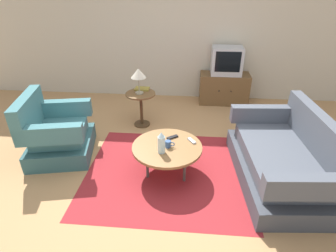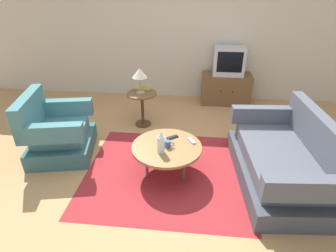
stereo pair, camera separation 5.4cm
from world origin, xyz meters
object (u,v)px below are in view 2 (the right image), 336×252
object	(u,v)px
armchair	(57,134)
television	(229,61)
coffee_table	(167,148)
side_table	(142,102)
table_lamp	(140,74)
mug	(168,144)
vase	(161,143)
book	(143,89)
tv_remote_dark	(172,137)
tv_remote_silver	(192,141)
tv_stand	(226,89)
couch	(284,162)

from	to	relation	value
armchair	television	world-z (taller)	television
coffee_table	side_table	distance (m)	1.37
table_lamp	mug	world-z (taller)	table_lamp
side_table	vase	world-z (taller)	vase
coffee_table	book	xyz separation A→B (m)	(-0.55, 1.42, 0.22)
coffee_table	mug	xyz separation A→B (m)	(0.01, -0.02, 0.07)
tv_remote_dark	table_lamp	bearing A→B (deg)	83.24
table_lamp	mug	bearing A→B (deg)	-65.31
mug	tv_remote_silver	distance (m)	0.33
television	armchair	bearing A→B (deg)	-140.69
tv_stand	tv_remote_dark	size ratio (longest dim) A/B	6.24
mug	book	bearing A→B (deg)	111.52
television	vase	size ratio (longest dim) A/B	2.06
armchair	tv_remote_silver	size ratio (longest dim) A/B	7.24
side_table	tv_remote_silver	xyz separation A→B (m)	(0.85, -1.12, -0.00)
mug	armchair	bearing A→B (deg)	169.14
coffee_table	tv_remote_dark	distance (m)	0.21
side_table	tv_remote_dark	bearing A→B (deg)	-60.36
couch	table_lamp	distance (m)	2.44
tv_stand	side_table	bearing A→B (deg)	-143.61
tv_stand	table_lamp	world-z (taller)	table_lamp
television	vase	world-z (taller)	television
couch	book	size ratio (longest dim) A/B	7.08
tv_remote_dark	vase	bearing A→B (deg)	-144.61
vase	armchair	bearing A→B (deg)	164.32
side_table	vase	size ratio (longest dim) A/B	2.10
couch	vase	xyz separation A→B (m)	(-1.49, -0.13, 0.25)
tv_stand	mug	world-z (taller)	tv_stand
television	tv_remote_silver	xyz separation A→B (m)	(-0.62, -2.20, -0.43)
tv_stand	television	xyz separation A→B (m)	(0.00, 0.00, 0.55)
armchair	side_table	world-z (taller)	armchair
table_lamp	tv_remote_dark	size ratio (longest dim) A/B	2.73
couch	coffee_table	size ratio (longest dim) A/B	1.98
tv_stand	television	size ratio (longest dim) A/B	1.66
coffee_table	tv_remote_dark	world-z (taller)	tv_remote_dark
couch	television	bearing A→B (deg)	7.93
television	table_lamp	size ratio (longest dim) A/B	1.38
television	book	bearing A→B (deg)	-148.04
couch	tv_stand	size ratio (longest dim) A/B	1.83
armchair	television	xyz separation A→B (m)	(2.50, 2.05, 0.54)
tv_remote_silver	book	bearing A→B (deg)	1.13
armchair	coffee_table	distance (m)	1.61
tv_remote_dark	tv_remote_silver	distance (m)	0.26
side_table	tv_stand	world-z (taller)	tv_stand
tv_stand	vase	bearing A→B (deg)	-111.45
side_table	television	bearing A→B (deg)	36.49
armchair	mug	xyz separation A→B (m)	(1.60, -0.31, 0.13)
mug	television	bearing A→B (deg)	69.08
tv_remote_dark	book	size ratio (longest dim) A/B	0.62
armchair	mug	distance (m)	1.64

